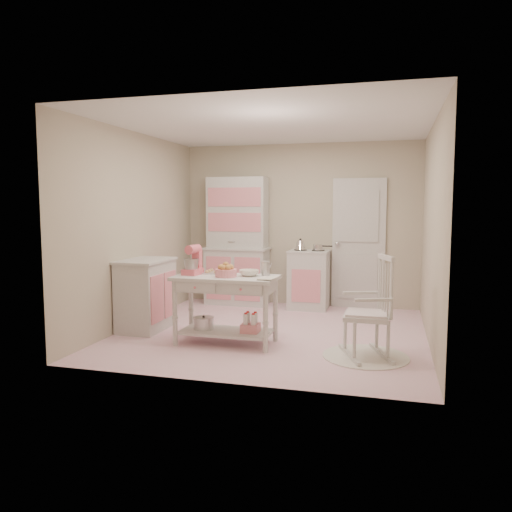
{
  "coord_description": "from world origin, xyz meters",
  "views": [
    {
      "loc": [
        1.45,
        -6.09,
        1.62
      ],
      "look_at": [
        -0.17,
        -0.14,
        0.99
      ],
      "focal_mm": 35.0,
      "sensor_mm": 36.0,
      "label": 1
    }
  ],
  "objects_px": {
    "work_table": "(226,310)",
    "bread_basket": "(226,273)",
    "stand_mixer": "(193,260)",
    "stove": "(309,279)",
    "base_cabinet": "(146,294)",
    "hutch": "(237,241)",
    "rocking_chair": "(367,306)"
  },
  "relations": [
    {
      "from": "work_table",
      "to": "stand_mixer",
      "type": "xyz_separation_m",
      "value": [
        -0.42,
        0.02,
        0.57
      ]
    },
    {
      "from": "stove",
      "to": "bread_basket",
      "type": "bearing_deg",
      "value": -104.46
    },
    {
      "from": "rocking_chair",
      "to": "bread_basket",
      "type": "bearing_deg",
      "value": 156.62
    },
    {
      "from": "hutch",
      "to": "bread_basket",
      "type": "height_order",
      "value": "hutch"
    },
    {
      "from": "stove",
      "to": "rocking_chair",
      "type": "distance_m",
      "value": 2.57
    },
    {
      "from": "hutch",
      "to": "bread_basket",
      "type": "relative_size",
      "value": 8.32
    },
    {
      "from": "base_cabinet",
      "to": "work_table",
      "type": "height_order",
      "value": "base_cabinet"
    },
    {
      "from": "work_table",
      "to": "bread_basket",
      "type": "relative_size",
      "value": 4.8
    },
    {
      "from": "work_table",
      "to": "bread_basket",
      "type": "distance_m",
      "value": 0.45
    },
    {
      "from": "rocking_chair",
      "to": "bread_basket",
      "type": "height_order",
      "value": "rocking_chair"
    },
    {
      "from": "work_table",
      "to": "stand_mixer",
      "type": "height_order",
      "value": "stand_mixer"
    },
    {
      "from": "base_cabinet",
      "to": "stand_mixer",
      "type": "height_order",
      "value": "stand_mixer"
    },
    {
      "from": "rocking_chair",
      "to": "base_cabinet",
      "type": "bearing_deg",
      "value": 149.09
    },
    {
      "from": "stand_mixer",
      "to": "rocking_chair",
      "type": "bearing_deg",
      "value": 3.72
    },
    {
      "from": "hutch",
      "to": "stove",
      "type": "relative_size",
      "value": 2.26
    },
    {
      "from": "stove",
      "to": "work_table",
      "type": "bearing_deg",
      "value": -105.24
    },
    {
      "from": "work_table",
      "to": "base_cabinet",
      "type": "bearing_deg",
      "value": 163.06
    },
    {
      "from": "stove",
      "to": "rocking_chair",
      "type": "relative_size",
      "value": 0.84
    },
    {
      "from": "stove",
      "to": "bread_basket",
      "type": "height_order",
      "value": "stove"
    },
    {
      "from": "work_table",
      "to": "hutch",
      "type": "bearing_deg",
      "value": 104.26
    },
    {
      "from": "work_table",
      "to": "stand_mixer",
      "type": "bearing_deg",
      "value": 177.27
    },
    {
      "from": "hutch",
      "to": "work_table",
      "type": "height_order",
      "value": "hutch"
    },
    {
      "from": "rocking_chair",
      "to": "work_table",
      "type": "bearing_deg",
      "value": 154.88
    },
    {
      "from": "rocking_chair",
      "to": "stove",
      "type": "bearing_deg",
      "value": 91.68
    },
    {
      "from": "base_cabinet",
      "to": "hutch",
      "type": "bearing_deg",
      "value": 71.63
    },
    {
      "from": "hutch",
      "to": "work_table",
      "type": "xyz_separation_m",
      "value": [
        0.59,
        -2.3,
        -0.64
      ]
    },
    {
      "from": "hutch",
      "to": "stand_mixer",
      "type": "relative_size",
      "value": 6.12
    },
    {
      "from": "hutch",
      "to": "base_cabinet",
      "type": "xyz_separation_m",
      "value": [
        -0.64,
        -1.93,
        -0.58
      ]
    },
    {
      "from": "stove",
      "to": "stand_mixer",
      "type": "xyz_separation_m",
      "value": [
        -1.03,
        -2.23,
        0.51
      ]
    },
    {
      "from": "stand_mixer",
      "to": "base_cabinet",
      "type": "bearing_deg",
      "value": 163.66
    },
    {
      "from": "stove",
      "to": "stand_mixer",
      "type": "bearing_deg",
      "value": -114.84
    },
    {
      "from": "hutch",
      "to": "work_table",
      "type": "bearing_deg",
      "value": -75.74
    }
  ]
}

